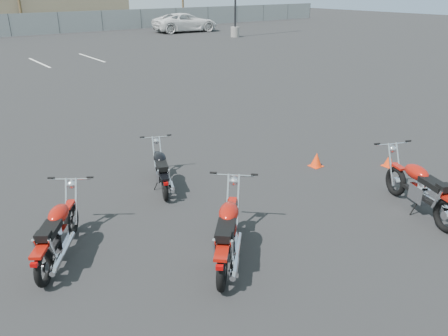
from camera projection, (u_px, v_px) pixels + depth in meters
ground at (235, 211)px, 8.36m from camera, size 120.00×120.00×0.00m
motorcycle_front_red at (58, 233)px, 6.78m from camera, size 1.47×1.84×0.98m
motorcycle_second_black at (162, 170)px, 9.18m from camera, size 1.06×1.78×0.89m
motorcycle_third_red at (228, 233)px, 6.72m from camera, size 1.77×1.83×1.05m
motorcycle_rear_red at (421, 189)px, 8.17m from camera, size 1.27×2.12×1.06m
training_cone_near at (316, 160)px, 10.37m from camera, size 0.28×0.28×0.34m
training_cone_far at (389, 160)px, 10.38m from camera, size 0.26×0.26×0.31m
light_pole_east at (235, 1)px, 34.91m from camera, size 0.80×0.70×10.63m
tan_building_east at (49, 7)px, 45.54m from camera, size 14.40×9.40×3.70m
white_van at (185, 17)px, 39.41m from camera, size 3.50×7.07×2.58m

